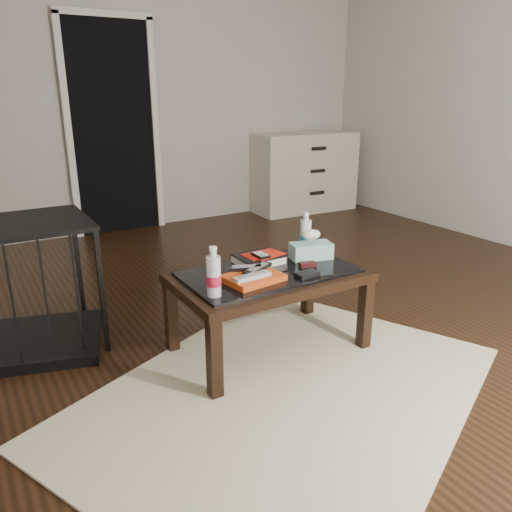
# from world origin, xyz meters

# --- Properties ---
(ground) EXTENTS (5.00, 5.00, 0.00)m
(ground) POSITION_xyz_m (0.00, 0.00, 0.00)
(ground) COLOR black
(ground) RESTS_ON ground
(room_shell) EXTENTS (5.00, 5.00, 5.00)m
(room_shell) POSITION_xyz_m (0.00, 0.00, 1.62)
(room_shell) COLOR #BAB6AC
(room_shell) RESTS_ON ground
(doorway) EXTENTS (0.90, 0.08, 2.07)m
(doorway) POSITION_xyz_m (-0.40, 2.47, 1.02)
(doorway) COLOR black
(doorway) RESTS_ON ground
(coffee_table) EXTENTS (1.00, 0.60, 0.46)m
(coffee_table) POSITION_xyz_m (-0.44, -0.41, 0.40)
(coffee_table) COLOR black
(coffee_table) RESTS_ON ground
(rug) EXTENTS (2.44, 2.19, 0.01)m
(rug) POSITION_xyz_m (-0.60, -0.82, 0.01)
(rug) COLOR #BEB493
(rug) RESTS_ON ground
(dresser) EXTENTS (1.22, 0.56, 0.90)m
(dresser) POSITION_xyz_m (1.73, 2.23, 0.45)
(dresser) COLOR beige
(dresser) RESTS_ON ground
(pet_crate) EXTENTS (1.04, 0.84, 0.71)m
(pet_crate) POSITION_xyz_m (-1.64, 0.32, 0.23)
(pet_crate) COLOR black
(pet_crate) RESTS_ON ground
(magazines) EXTENTS (0.30, 0.24, 0.03)m
(magazines) POSITION_xyz_m (-0.59, -0.48, 0.48)
(magazines) COLOR #C24512
(magazines) RESTS_ON coffee_table
(remote_silver) EXTENTS (0.20, 0.07, 0.02)m
(remote_silver) POSITION_xyz_m (-0.61, -0.52, 0.50)
(remote_silver) COLOR #B5B4B9
(remote_silver) RESTS_ON magazines
(remote_black_front) EXTENTS (0.20, 0.13, 0.02)m
(remote_black_front) POSITION_xyz_m (-0.53, -0.44, 0.50)
(remote_black_front) COLOR black
(remote_black_front) RESTS_ON magazines
(remote_black_back) EXTENTS (0.20, 0.13, 0.02)m
(remote_black_back) POSITION_xyz_m (-0.58, -0.40, 0.50)
(remote_black_back) COLOR black
(remote_black_back) RESTS_ON magazines
(textbook) EXTENTS (0.25, 0.21, 0.05)m
(textbook) POSITION_xyz_m (-0.42, -0.27, 0.48)
(textbook) COLOR black
(textbook) RESTS_ON coffee_table
(dvd_mailers) EXTENTS (0.20, 0.14, 0.01)m
(dvd_mailers) POSITION_xyz_m (-0.41, -0.27, 0.51)
(dvd_mailers) COLOR red
(dvd_mailers) RESTS_ON textbook
(ipod) EXTENTS (0.07, 0.11, 0.02)m
(ipod) POSITION_xyz_m (-0.44, -0.31, 0.52)
(ipod) COLOR black
(ipod) RESTS_ON dvd_mailers
(flip_phone) EXTENTS (0.10, 0.07, 0.02)m
(flip_phone) POSITION_xyz_m (-0.22, -0.45, 0.47)
(flip_phone) COLOR black
(flip_phone) RESTS_ON coffee_table
(wallet) EXTENTS (0.12, 0.08, 0.02)m
(wallet) POSITION_xyz_m (-0.32, -0.57, 0.47)
(wallet) COLOR black
(wallet) RESTS_ON coffee_table
(water_bottle_left) EXTENTS (0.08, 0.08, 0.24)m
(water_bottle_left) POSITION_xyz_m (-0.84, -0.55, 0.58)
(water_bottle_left) COLOR silver
(water_bottle_left) RESTS_ON coffee_table
(water_bottle_right) EXTENTS (0.08, 0.08, 0.24)m
(water_bottle_right) POSITION_xyz_m (-0.08, -0.23, 0.58)
(water_bottle_right) COLOR silver
(water_bottle_right) RESTS_ON coffee_table
(tissue_box) EXTENTS (0.25, 0.17, 0.09)m
(tissue_box) POSITION_xyz_m (-0.13, -0.35, 0.51)
(tissue_box) COLOR teal
(tissue_box) RESTS_ON coffee_table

